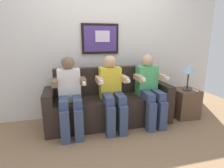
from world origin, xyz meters
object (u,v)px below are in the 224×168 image
Objects in this scene: spare_remote_on_table at (195,90)px; person_on_left at (70,93)px; person_in_middle at (112,90)px; table_lamp at (189,69)px; person_on_right at (150,87)px; side_table_right at (185,103)px; couch at (109,104)px.

person_on_left is at bearing 178.66° from spare_remote_on_table.
table_lamp is at bearing 1.01° from person_in_middle.
spare_remote_on_table is at bearing -34.21° from table_lamp.
person_on_right is at bearing -0.02° from person_on_left.
table_lamp reaches higher than side_table_right.
person_on_left is at bearing -164.86° from couch.
person_on_right is (0.62, 0.00, 0.00)m from person_in_middle.
person_on_left is at bearing -179.32° from table_lamp.
person_in_middle is (-0.00, -0.17, 0.29)m from couch.
side_table_right is at bearing 2.62° from person_in_middle.
spare_remote_on_table is at bearing -8.53° from couch.
person_in_middle and person_on_right have the same top height.
spare_remote_on_table is (0.09, -0.11, 0.26)m from side_table_right.
couch is 4.32× the size of table_lamp.
spare_remote_on_table is (0.10, -0.07, -0.35)m from table_lamp.
person_in_middle is 2.22× the size of side_table_right.
person_on_left is 0.62m from person_in_middle.
couch is 0.70m from person_on_right.
person_on_left reaches higher than spare_remote_on_table.
person_in_middle is 1.00× the size of person_on_right.
person_in_middle is at bearing 178.10° from spare_remote_on_table.
table_lamp is at bearing -6.18° from couch.
person_on_left is at bearing 179.98° from person_on_right.
couch reaches higher than spare_remote_on_table.
couch is at bearing 15.14° from person_on_left.
person_in_middle is 1.44m from spare_remote_on_table.
table_lamp is (1.95, 0.02, 0.25)m from person_on_left.
table_lamp is at bearing -107.50° from side_table_right.
person_in_middle is at bearing -90.02° from couch.
couch is 1.79× the size of person_on_left.
person_in_middle reaches higher than table_lamp.
person_on_left reaches higher than table_lamp.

